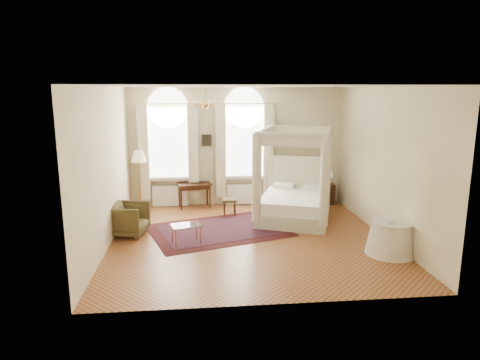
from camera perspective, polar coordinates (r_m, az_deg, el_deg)
The scene contains 18 objects.
ground at distance 9.58m, azimuth 1.27°, elevation -7.77°, with size 6.00×6.00×0.00m, color #99572C.
room_walls at distance 9.10m, azimuth 1.33°, elevation 4.05°, with size 6.00×6.00×6.00m.
window_left at distance 11.97m, azimuth -9.47°, elevation 3.42°, with size 1.62×0.27×3.29m.
window_right at distance 12.02m, azimuth 0.59°, elevation 3.62°, with size 1.62×0.27×3.29m.
chandelier at distance 10.15m, azimuth -4.62°, elevation 10.09°, with size 0.51×0.45×0.50m.
wall_pictures at distance 12.05m, azimuth 0.00°, elevation 5.57°, with size 2.54×0.03×0.39m.
canopy_bed at distance 10.83m, azimuth 7.28°, elevation -2.63°, with size 2.32×2.55×2.29m.
nightstand at distance 12.57m, azimuth 11.54°, elevation -1.84°, with size 0.40×0.36×0.57m, color #371D0F.
nightstand_lamp at distance 12.49m, azimuth 11.61°, elevation 0.83°, with size 0.31×0.31×0.45m.
writing_desk at distance 11.94m, azimuth -6.09°, elevation -0.92°, with size 0.98×0.63×0.68m.
laptop at distance 12.01m, azimuth -5.97°, elevation -0.29°, with size 0.37×0.24×0.03m, color black.
stool at distance 11.26m, azimuth -1.41°, elevation -2.87°, with size 0.37×0.37×0.42m.
armchair at distance 10.00m, azimuth -14.69°, elevation -5.08°, with size 0.79×0.81×0.74m, color #42381C.
coffee_table at distance 9.21m, azimuth -7.20°, elevation -6.19°, with size 0.71×0.58×0.42m.
floor_lamp at distance 11.90m, azimuth -13.36°, elevation 2.70°, with size 0.42×0.42×1.62m.
oriental_rug at distance 10.10m, azimuth -2.86°, elevation -6.68°, with size 3.61×3.05×0.01m.
side_table at distance 9.12m, azimuth 19.47°, elevation -7.31°, with size 0.98×0.98×0.67m.
book at distance 8.99m, azimuth 18.78°, elevation -5.17°, with size 0.20×0.26×0.02m, color black.
Camera 1 is at (-1.11, -8.95, 3.23)m, focal length 32.00 mm.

